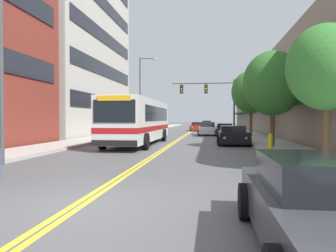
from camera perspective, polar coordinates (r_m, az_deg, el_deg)
ground_plane at (r=43.70m, az=3.78°, el=-1.13°), size 240.00×240.00×0.00m
sidewalk_left at (r=44.70m, az=-5.25°, el=-0.97°), size 3.05×106.00×0.16m
sidewalk_right at (r=43.82m, az=12.99°, el=-1.04°), size 3.05×106.00×0.16m
centre_line at (r=43.70m, az=3.78°, el=-1.12°), size 0.34×106.00×0.01m
office_tower_left at (r=41.40m, az=-19.14°, el=18.79°), size 12.08×20.62×28.67m
storefront_row_right at (r=44.79m, az=20.39°, el=4.43°), size 9.10×68.00×8.71m
city_bus at (r=23.45m, az=-4.99°, el=1.11°), size 2.90×12.19×3.11m
car_champagne_parked_left_mid at (r=40.85m, az=-2.52°, el=-0.41°), size 1.96×4.76×1.35m
car_silver_parked_left_far at (r=33.94m, az=-4.63°, el=-0.85°), size 2.08×4.84×1.20m
car_dark_grey_parked_right_foreground at (r=5.00m, az=26.26°, el=-12.88°), size 2.12×4.85×1.30m
car_black_parked_right_mid at (r=23.68m, az=11.22°, el=-1.65°), size 2.20×4.72×1.32m
car_charcoal_parked_right_far at (r=35.66m, az=9.84°, el=-0.70°), size 2.06×4.64×1.31m
car_white_moving_lead at (r=36.59m, az=6.88°, el=-0.55°), size 2.08×4.20×1.46m
car_red_moving_second at (r=49.63m, az=5.09°, el=-0.11°), size 2.04×4.28×1.32m
car_navy_moving_third at (r=65.92m, az=6.75°, el=0.26°), size 2.21×4.22×1.45m
traffic_signal_mast at (r=34.70m, az=7.62°, el=5.25°), size 6.54×0.38×5.91m
street_lamp_left_near at (r=14.59m, az=-26.06°, el=15.88°), size 2.53×0.28×9.45m
street_lamp_left_far at (r=37.95m, az=-4.53°, el=6.34°), size 2.08×0.28×8.88m
street_tree_right_near at (r=12.41m, az=25.91°, el=9.21°), size 2.67×2.67×4.88m
street_tree_right_mid at (r=20.90m, az=17.76°, el=7.08°), size 3.56×3.56×5.76m
street_tree_right_far at (r=31.88m, az=14.26°, el=5.77°), size 3.65×3.65×6.20m
fire_hydrant at (r=18.39m, az=17.39°, el=-2.58°), size 0.31×0.23×0.89m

